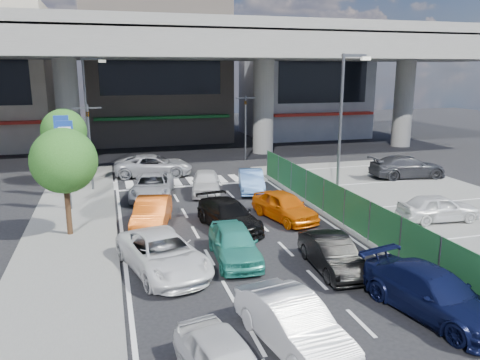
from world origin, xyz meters
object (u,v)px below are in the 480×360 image
object	(u,v)px
hatch_white_back_mid	(293,323)
taxi_orange_left	(152,213)
minivan_navy_back	(433,293)
traffic_light_right	(246,112)
tree_near	(64,161)
traffic_cone	(367,205)
crossing_wagon_silver	(154,165)
street_lamp_left	(88,105)
kei_truck_front_right	(251,181)
traffic_light_left	(89,126)
signboard_far	(63,145)
taxi_teal_mid	(234,243)
taxi_orange_right	(284,206)
parked_sedan_dgrey	(407,167)
sedan_white_mid_left	(163,254)
parked_sedan_white	(438,207)
street_lamp_right	(344,115)
sedan_white_front_mid	(206,182)
wagon_silver_front_left	(152,186)
sedan_black_mid	(229,215)
tree_far	(64,131)
hatch_black_mid_right	(332,254)
signboard_near	(67,153)

from	to	relation	value
hatch_white_back_mid	taxi_orange_left	distance (m)	11.10
minivan_navy_back	traffic_light_right	bearing A→B (deg)	73.84
minivan_navy_back	tree_near	bearing A→B (deg)	124.65
hatch_white_back_mid	traffic_cone	bearing A→B (deg)	40.40
crossing_wagon_silver	traffic_cone	size ratio (longest dim) A/B	6.92
street_lamp_left	kei_truck_front_right	xyz separation A→B (m)	(9.32, -8.70, -4.12)
traffic_light_left	crossing_wagon_silver	bearing A→B (deg)	38.87
traffic_light_left	traffic_cone	distance (m)	16.40
tree_near	signboard_far	bearing A→B (deg)	94.90
taxi_teal_mid	taxi_orange_right	world-z (taller)	same
taxi_orange_left	parked_sedan_dgrey	size ratio (longest dim) A/B	0.82
sedan_white_mid_left	crossing_wagon_silver	distance (m)	16.08
traffic_light_right	parked_sedan_white	size ratio (longest dim) A/B	1.35
taxi_teal_mid	taxi_orange_left	size ratio (longest dim) A/B	0.97
street_lamp_right	taxi_teal_mid	distance (m)	11.01
sedan_white_mid_left	sedan_white_front_mid	distance (m)	11.07
minivan_navy_back	crossing_wagon_silver	size ratio (longest dim) A/B	0.90
taxi_orange_left	crossing_wagon_silver	distance (m)	11.05
street_lamp_right	hatch_white_back_mid	world-z (taller)	street_lamp_right
traffic_light_left	wagon_silver_front_left	size ratio (longest dim) A/B	1.07
traffic_light_left	hatch_white_back_mid	world-z (taller)	traffic_light_left
traffic_cone	taxi_orange_left	bearing A→B (deg)	175.57
tree_near	sedan_black_mid	xyz separation A→B (m)	(6.98, -0.92, -2.73)
sedan_white_front_mid	sedan_white_mid_left	bearing A→B (deg)	-97.95
tree_far	hatch_white_back_mid	bearing A→B (deg)	-71.53
sedan_black_mid	signboard_far	bearing A→B (deg)	123.39
hatch_black_mid_right	traffic_cone	distance (m)	7.54
traffic_light_left	street_lamp_left	distance (m)	6.06
sedan_white_mid_left	minivan_navy_back	bearing A→B (deg)	-49.83
traffic_light_left	parked_sedan_white	xyz separation A→B (m)	(16.14, -10.69, -3.22)
minivan_navy_back	signboard_near	bearing A→B (deg)	115.69
traffic_light_left	parked_sedan_white	world-z (taller)	traffic_light_left
traffic_light_left	traffic_cone	xyz separation A→B (m)	(13.51, -8.61, -3.49)
signboard_near	minivan_navy_back	bearing A→B (deg)	-51.81
traffic_light_right	tree_far	size ratio (longest dim) A/B	1.08
taxi_teal_mid	crossing_wagon_silver	xyz separation A→B (m)	(-1.51, 15.71, 0.04)
sedan_white_mid_left	parked_sedan_dgrey	distance (m)	20.57
parked_sedan_dgrey	sedan_white_front_mid	bearing A→B (deg)	96.56
taxi_teal_mid	taxi_orange_right	distance (m)	5.54
parked_sedan_white	parked_sedan_dgrey	size ratio (longest dim) A/B	0.76
crossing_wagon_silver	traffic_cone	bearing A→B (deg)	-133.50
traffic_light_right	taxi_teal_mid	distance (m)	20.73
minivan_navy_back	taxi_orange_left	bearing A→B (deg)	112.71
taxi_orange_right	tree_far	bearing A→B (deg)	120.78
taxi_teal_mid	sedan_white_front_mid	distance (m)	10.15
signboard_far	taxi_orange_right	xyz separation A→B (m)	(10.54, -7.34, -2.37)
wagon_silver_front_left	sedan_white_front_mid	xyz separation A→B (m)	(3.15, 0.10, 0.01)
taxi_orange_left	traffic_light_left	bearing A→B (deg)	123.19
kei_truck_front_right	crossing_wagon_silver	xyz separation A→B (m)	(-5.22, 5.90, 0.08)
tree_near	tree_far	world-z (taller)	same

